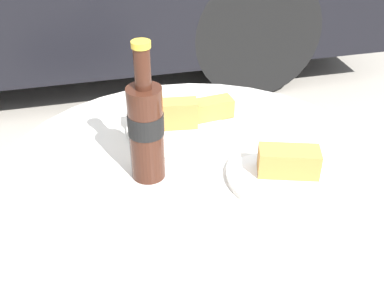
% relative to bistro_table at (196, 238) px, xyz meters
% --- Properties ---
extents(bistro_table, '(0.79, 0.79, 0.73)m').
position_rel_bistro_table_xyz_m(bistro_table, '(0.00, 0.00, 0.00)').
color(bistro_table, '#B7B7BC').
rests_on(bistro_table, ground_plane).
extents(cola_bottle_left, '(0.06, 0.06, 0.26)m').
position_rel_bistro_table_xyz_m(cola_bottle_left, '(-0.08, 0.03, 0.26)').
color(cola_bottle_left, '#3D1E14').
rests_on(cola_bottle_left, bistro_table).
extents(lunch_plate_near, '(0.22, 0.22, 0.06)m').
position_rel_bistro_table_xyz_m(lunch_plate_near, '(0.16, -0.04, 0.17)').
color(lunch_plate_near, silver).
rests_on(lunch_plate_near, bistro_table).
extents(lunch_plate_far, '(0.25, 0.25, 0.07)m').
position_rel_bistro_table_xyz_m(lunch_plate_far, '(0.01, 0.17, 0.17)').
color(lunch_plate_far, silver).
rests_on(lunch_plate_far, bistro_table).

